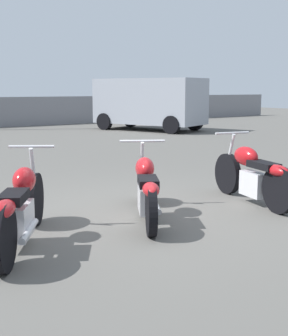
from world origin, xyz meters
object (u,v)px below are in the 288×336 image
Objects in this scene: motorcycle_slot_0 at (21,209)px; parked_van at (149,102)px; motorcycle_slot_1 at (146,188)px; motorcycle_slot_2 at (253,175)px.

parked_van is (9.55, 11.21, 0.75)m from motorcycle_slot_0.
motorcycle_slot_2 reaches higher than motorcycle_slot_1.
motorcycle_slot_1 is 13.54m from parked_van.
motorcycle_slot_0 is 3.58m from motorcycle_slot_2.
motorcycle_slot_1 is 0.40× the size of parked_van.
motorcycle_slot_2 is 0.41× the size of parked_van.
parked_van reaches higher than motorcycle_slot_1.
motorcycle_slot_2 is (1.81, -0.20, 0.03)m from motorcycle_slot_1.
parked_van reaches higher than motorcycle_slot_0.
motorcycle_slot_0 is 1.00× the size of motorcycle_slot_1.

